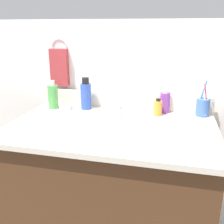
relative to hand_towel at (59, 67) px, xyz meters
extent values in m
cube|color=#4C2D19|center=(0.40, -0.32, -0.64)|extent=(0.96, 0.57, 0.78)
cube|color=beige|center=(0.40, -0.32, -0.23)|extent=(1.00, 0.62, 0.03)
cube|color=beige|center=(0.40, -0.02, -0.17)|extent=(1.00, 0.02, 0.09)
cube|color=white|center=(0.40, 0.04, -0.37)|extent=(2.10, 0.04, 1.30)
torus|color=silver|center=(0.00, 0.02, 0.12)|extent=(0.10, 0.01, 0.10)
cube|color=#A53338|center=(0.00, 0.00, 0.00)|extent=(0.11, 0.04, 0.22)
torus|color=white|center=(0.41, -0.37, -0.22)|extent=(0.34, 0.34, 0.02)
ellipsoid|color=white|center=(0.41, -0.37, -0.26)|extent=(0.29, 0.29, 0.11)
cylinder|color=#B2B5BA|center=(0.41, -0.37, -0.29)|extent=(0.04, 0.04, 0.01)
cube|color=silver|center=(0.41, -0.17, -0.21)|extent=(0.16, 0.05, 0.01)
cylinder|color=silver|center=(0.41, -0.17, -0.18)|extent=(0.02, 0.02, 0.06)
cylinder|color=silver|center=(0.41, -0.21, -0.15)|extent=(0.02, 0.09, 0.02)
cylinder|color=silver|center=(0.36, -0.17, -0.19)|extent=(0.03, 0.03, 0.04)
cylinder|color=silver|center=(0.47, -0.17, -0.19)|extent=(0.03, 0.03, 0.04)
cylinder|color=#2D4CB2|center=(0.19, -0.09, -0.15)|extent=(0.06, 0.06, 0.15)
cylinder|color=black|center=(0.19, -0.09, -0.05)|extent=(0.04, 0.04, 0.04)
cylinder|color=#4C9E4C|center=(0.01, -0.12, -0.15)|extent=(0.06, 0.06, 0.14)
cylinder|color=white|center=(0.01, -0.12, -0.07)|extent=(0.03, 0.03, 0.03)
cylinder|color=gold|center=(0.61, -0.11, -0.18)|extent=(0.04, 0.04, 0.08)
cylinder|color=black|center=(0.61, -0.11, -0.13)|extent=(0.02, 0.02, 0.01)
cylinder|color=#7A3899|center=(0.64, -0.05, -0.16)|extent=(0.05, 0.05, 0.11)
cylinder|color=white|center=(0.64, -0.05, -0.10)|extent=(0.03, 0.03, 0.02)
cylinder|color=#3F66B7|center=(0.84, -0.06, -0.17)|extent=(0.07, 0.07, 0.09)
cylinder|color=white|center=(0.84, -0.08, -0.13)|extent=(0.02, 0.04, 0.15)
cube|color=white|center=(0.85, -0.09, -0.07)|extent=(0.01, 0.02, 0.01)
cylinder|color=blue|center=(0.83, -0.06, -0.12)|extent=(0.04, 0.01, 0.18)
cube|color=white|center=(0.81, -0.06, -0.04)|extent=(0.01, 0.02, 0.01)
cylinder|color=#D8333F|center=(0.85, -0.07, -0.13)|extent=(0.03, 0.02, 0.16)
cube|color=white|center=(0.86, -0.08, -0.06)|extent=(0.01, 0.02, 0.01)
cube|color=white|center=(0.08, -0.12, -0.21)|extent=(0.06, 0.04, 0.02)
camera|label=1|loc=(0.68, -1.47, 0.24)|focal=42.21mm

